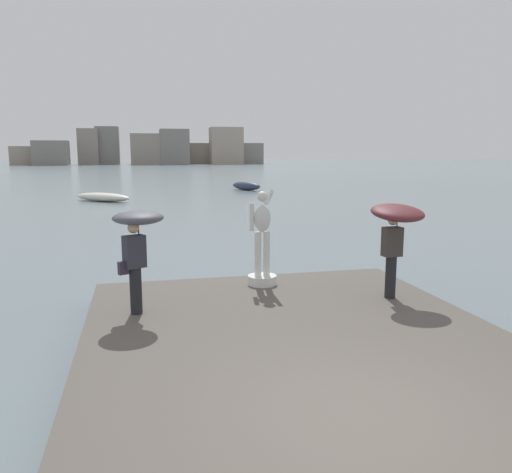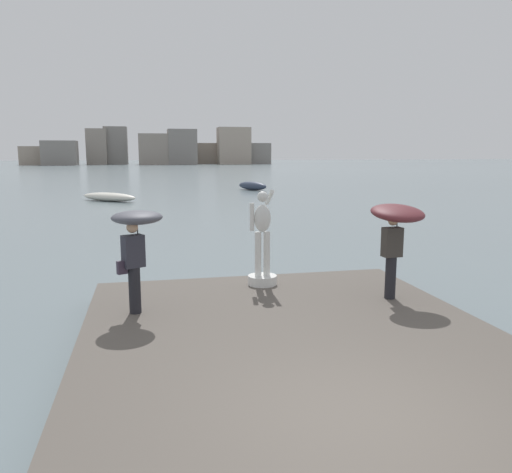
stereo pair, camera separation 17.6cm
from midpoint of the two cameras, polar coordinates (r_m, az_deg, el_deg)
name	(u,v)px [view 2 (the right image)]	position (r m, az deg, el deg)	size (l,w,h in m)	color
ground_plane	(174,192)	(45.02, -9.14, 5.07)	(400.00, 400.00, 0.00)	slate
pier	(310,366)	(7.85, 6.82, -14.41)	(7.00, 9.88, 0.40)	#564F47
statue_white_figure	(262,249)	(11.35, 1.17, -1.43)	(0.66, 0.89, 2.16)	silver
onlooker_left	(136,233)	(9.50, -12.98, 0.34)	(1.25, 1.25, 1.92)	black
onlooker_right	(396,223)	(10.60, 16.07, 1.46)	(1.17, 1.19, 1.99)	black
boat_mid	(109,197)	(37.00, -16.21, 4.34)	(4.39, 3.95, 0.60)	silver
boat_far	(252,186)	(46.18, -0.30, 5.77)	(2.59, 3.72, 0.77)	#2D384C
distant_skyline	(159,149)	(152.29, -10.89, 9.74)	(71.46, 13.36, 10.96)	gray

